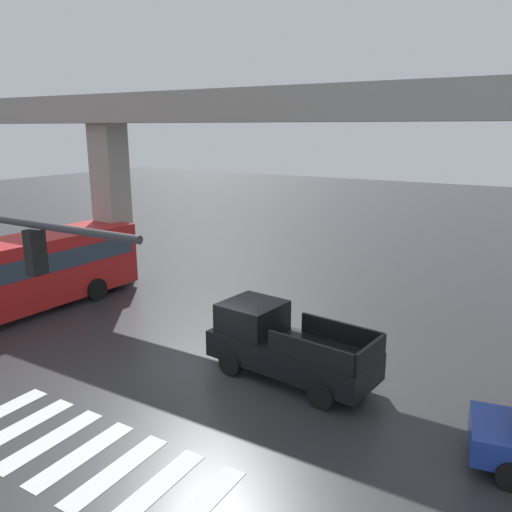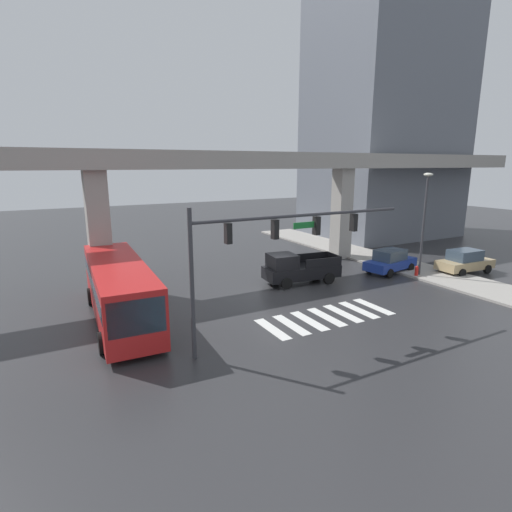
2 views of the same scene
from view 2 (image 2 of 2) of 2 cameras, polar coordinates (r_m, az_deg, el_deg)
ground_plane at (r=25.06m, az=3.33°, el=-5.19°), size 120.00×120.00×0.00m
crosswalk_stripes at (r=21.42m, az=10.03°, el=-8.57°), size 7.15×2.80×0.01m
elevated_overpass at (r=28.80m, az=-2.55°, el=12.33°), size 59.70×2.24×8.67m
office_building at (r=48.69m, az=18.49°, el=25.57°), size 14.71×11.46×37.85m
sidewalk_east at (r=33.90m, az=18.81°, el=-0.90°), size 4.00×36.00×0.15m
pickup_truck at (r=26.76m, az=5.97°, el=-1.84°), size 5.28×2.51×2.08m
city_bus at (r=21.51m, az=-18.98°, el=-4.17°), size 3.13×10.90×2.99m
sedan_blue at (r=30.95m, az=18.61°, el=-0.69°), size 4.54×2.51×1.72m
sedan_tan at (r=33.01m, az=27.66°, el=-0.68°), size 4.41×2.18×1.72m
traffic_signal_mast at (r=17.14m, az=2.30°, el=2.47°), size 10.89×0.32×6.20m
street_lamp_near_corner at (r=29.91m, az=22.96°, el=5.73°), size 0.44×0.70×7.24m
fire_hydrant at (r=30.27m, az=21.94°, el=-2.08°), size 0.24×0.24×0.85m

